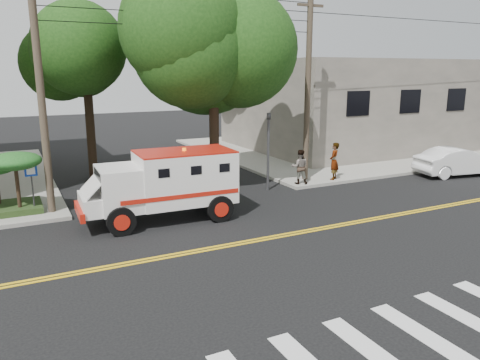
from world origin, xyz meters
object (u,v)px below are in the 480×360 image
parked_sedan (458,162)px  pedestrian_b (300,167)px  armored_truck (166,182)px  pedestrian_a (334,161)px

parked_sedan → pedestrian_b: (-8.89, 1.70, 0.23)m
armored_truck → parked_sedan: bearing=3.4°
armored_truck → pedestrian_a: 9.57m
pedestrian_a → armored_truck: bearing=-27.1°
armored_truck → pedestrian_a: bearing=14.6°
armored_truck → pedestrian_a: (9.33, 2.08, -0.39)m
pedestrian_b → parked_sedan: bearing=-163.1°
pedestrian_b → armored_truck: bearing=43.6°
armored_truck → parked_sedan: (16.19, 0.38, -0.72)m
parked_sedan → pedestrian_a: bearing=86.4°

